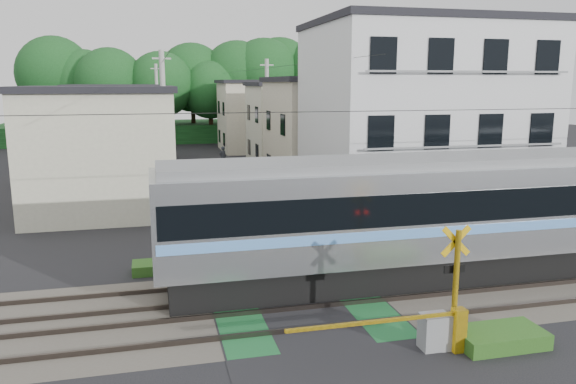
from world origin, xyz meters
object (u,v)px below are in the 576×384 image
object	(u,v)px
apartment_block	(420,121)
crossing_signal_far	(200,251)
crossing_signal_near	(439,322)
pedestrian	(223,157)

from	to	relation	value
apartment_block	crossing_signal_far	bearing A→B (deg)	-152.22
crossing_signal_near	pedestrian	bearing A→B (deg)	92.41
crossing_signal_near	apartment_block	bearing A→B (deg)	65.78
crossing_signal_far	pedestrian	xyz separation A→B (m)	(3.85, 24.12, 0.10)
apartment_block	pedestrian	size ratio (longest dim) A/B	6.32
crossing_signal_near	crossing_signal_far	bearing A→B (deg)	125.29
pedestrian	crossing_signal_far	bearing A→B (deg)	60.18
apartment_block	pedestrian	world-z (taller)	apartment_block
crossing_signal_far	apartment_block	world-z (taller)	apartment_block
apartment_block	pedestrian	xyz separation A→B (m)	(-7.24, 18.28, -3.85)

